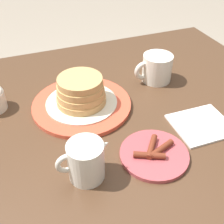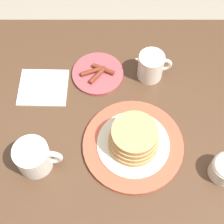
% 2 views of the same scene
% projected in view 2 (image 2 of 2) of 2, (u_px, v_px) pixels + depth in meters
% --- Properties ---
extents(ground_plane, '(8.00, 8.00, 0.00)m').
position_uv_depth(ground_plane, '(113.00, 202.00, 1.63)').
color(ground_plane, gray).
extents(dining_table, '(1.14, 0.84, 0.77)m').
position_uv_depth(dining_table, '(113.00, 151.00, 1.08)').
color(dining_table, '#4C3321').
rests_on(dining_table, ground_plane).
extents(pancake_plate, '(0.27, 0.27, 0.09)m').
position_uv_depth(pancake_plate, '(133.00, 141.00, 0.91)').
color(pancake_plate, '#DB5138').
rests_on(pancake_plate, dining_table).
extents(side_plate_bacon, '(0.16, 0.16, 0.02)m').
position_uv_depth(side_plate_bacon, '(97.00, 73.00, 1.05)').
color(side_plate_bacon, '#B2474C').
rests_on(side_plate_bacon, dining_table).
extents(coffee_mug, '(0.12, 0.09, 0.08)m').
position_uv_depth(coffee_mug, '(34.00, 157.00, 0.87)').
color(coffee_mug, silver).
rests_on(coffee_mug, dining_table).
extents(creamer_pitcher, '(0.12, 0.08, 0.10)m').
position_uv_depth(creamer_pitcher, '(150.00, 66.00, 1.01)').
color(creamer_pitcher, silver).
rests_on(creamer_pitcher, dining_table).
extents(napkin, '(0.15, 0.13, 0.01)m').
position_uv_depth(napkin, '(43.00, 88.00, 1.03)').
color(napkin, white).
rests_on(napkin, dining_table).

